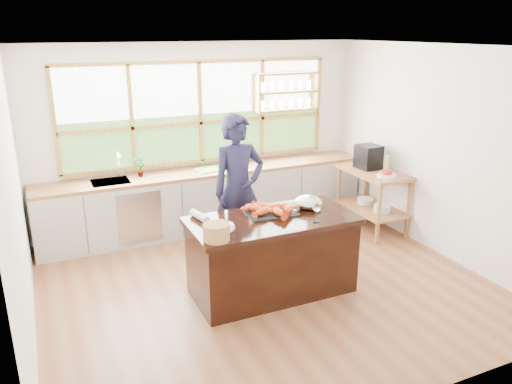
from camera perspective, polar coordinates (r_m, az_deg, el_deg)
ground_plane at (r=6.01m, az=0.96°, el=-10.39°), size 5.00×5.00×0.00m
room_shell at (r=5.86m, az=-0.90°, el=7.15°), size 5.02×4.52×2.71m
back_counter at (r=7.47m, az=-5.52°, el=-0.78°), size 4.90×0.63×0.90m
right_shelf_unit at (r=7.55m, az=13.23°, el=0.21°), size 0.62×1.10×0.90m
island at (r=5.64m, az=1.85°, el=-7.22°), size 1.85×0.90×0.90m
cook at (r=6.23m, az=-2.01°, el=0.25°), size 0.73×0.50×1.91m
potted_plant at (r=7.12m, az=-13.14°, el=2.87°), size 0.19×0.16×0.30m
cutting_board at (r=7.35m, az=-5.33°, el=2.61°), size 0.45×0.37×0.01m
espresso_machine at (r=7.55m, az=12.73°, el=3.95°), size 0.32×0.34×0.35m
wine_bottle at (r=7.31m, az=14.72°, el=3.01°), size 0.08×0.08×0.27m
fruit_bowl at (r=7.17m, az=14.70°, el=1.96°), size 0.26×0.26×0.11m
slate_board at (r=5.59m, az=1.69°, el=-2.38°), size 0.58×0.44×0.02m
lobster_pile at (r=5.56m, az=1.67°, el=-1.96°), size 0.55×0.48×0.08m
mixing_bowl_left at (r=5.03m, az=-4.13°, el=-4.15°), size 0.31×0.31×0.15m
mixing_bowl_right at (r=5.77m, az=5.99°, el=-1.20°), size 0.32×0.32×0.16m
wine_glass at (r=5.34m, az=6.95°, el=-1.81°), size 0.08×0.08×0.22m
wicker_basket at (r=4.89m, az=-4.55°, el=-4.59°), size 0.26×0.26×0.17m
parchment_roll at (r=5.44m, az=-6.47°, el=-2.74°), size 0.14×0.31×0.08m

